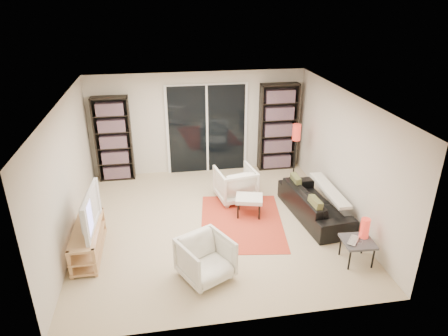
% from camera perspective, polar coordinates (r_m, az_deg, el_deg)
% --- Properties ---
extents(floor, '(5.00, 5.00, 0.00)m').
position_cam_1_polar(floor, '(7.69, -1.49, -7.85)').
color(floor, tan).
rests_on(floor, ground).
extents(wall_back, '(5.00, 0.02, 2.40)m').
position_cam_1_polar(wall_back, '(9.45, -3.70, 6.41)').
color(wall_back, beige).
rests_on(wall_back, ground).
extents(wall_front, '(5.00, 0.02, 2.40)m').
position_cam_1_polar(wall_front, '(4.97, 2.48, -11.20)').
color(wall_front, beige).
rests_on(wall_front, ground).
extents(wall_left, '(0.02, 5.00, 2.40)m').
position_cam_1_polar(wall_left, '(7.26, -21.54, -0.97)').
color(wall_left, beige).
rests_on(wall_left, ground).
extents(wall_right, '(0.02, 5.00, 2.40)m').
position_cam_1_polar(wall_right, '(7.83, 16.84, 1.55)').
color(wall_right, beige).
rests_on(wall_right, ground).
extents(ceiling, '(5.00, 5.00, 0.02)m').
position_cam_1_polar(ceiling, '(6.73, -1.71, 9.74)').
color(ceiling, white).
rests_on(ceiling, wall_back).
extents(sliding_door, '(1.92, 0.08, 2.16)m').
position_cam_1_polar(sliding_door, '(9.48, -2.44, 5.55)').
color(sliding_door, white).
rests_on(sliding_door, ground).
extents(bookshelf_left, '(0.80, 0.30, 1.95)m').
position_cam_1_polar(bookshelf_left, '(9.39, -15.50, 3.98)').
color(bookshelf_left, black).
rests_on(bookshelf_left, ground).
extents(bookshelf_right, '(0.90, 0.30, 2.10)m').
position_cam_1_polar(bookshelf_right, '(9.70, 7.71, 5.78)').
color(bookshelf_right, black).
rests_on(bookshelf_right, ground).
extents(tv_stand, '(0.42, 1.33, 0.50)m').
position_cam_1_polar(tv_stand, '(7.11, -18.84, -9.75)').
color(tv_stand, tan).
rests_on(tv_stand, floor).
extents(tv, '(0.20, 1.13, 0.65)m').
position_cam_1_polar(tv, '(6.82, -19.30, -5.81)').
color(tv, black).
rests_on(tv, tv_stand).
extents(rug, '(1.81, 2.27, 0.01)m').
position_cam_1_polar(rug, '(7.71, 2.52, -7.71)').
color(rug, red).
rests_on(rug, floor).
extents(sofa, '(0.94, 1.97, 0.56)m').
position_cam_1_polar(sofa, '(7.96, 12.81, -4.98)').
color(sofa, black).
rests_on(sofa, floor).
extents(armchair_back, '(0.88, 0.90, 0.71)m').
position_cam_1_polar(armchair_back, '(8.36, 1.63, -2.26)').
color(armchair_back, silver).
rests_on(armchair_back, floor).
extents(armchair_front, '(0.97, 0.98, 0.67)m').
position_cam_1_polar(armchair_front, '(6.22, -2.64, -12.82)').
color(armchair_front, silver).
rests_on(armchair_front, floor).
extents(ottoman, '(0.60, 0.54, 0.40)m').
position_cam_1_polar(ottoman, '(7.79, 3.61, -4.51)').
color(ottoman, silver).
rests_on(ottoman, floor).
extents(side_table, '(0.51, 0.51, 0.40)m').
position_cam_1_polar(side_table, '(6.86, 18.56, -10.10)').
color(side_table, '#444449').
rests_on(side_table, floor).
extents(laptop, '(0.36, 0.37, 0.02)m').
position_cam_1_polar(laptop, '(6.79, 18.36, -9.92)').
color(laptop, silver).
rests_on(laptop, side_table).
extents(table_lamp, '(0.15, 0.15, 0.33)m').
position_cam_1_polar(table_lamp, '(6.87, 19.47, -8.09)').
color(table_lamp, red).
rests_on(table_lamp, side_table).
extents(floor_lamp, '(0.20, 0.20, 1.35)m').
position_cam_1_polar(floor_lamp, '(9.10, 10.26, 4.20)').
color(floor_lamp, black).
rests_on(floor_lamp, floor).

